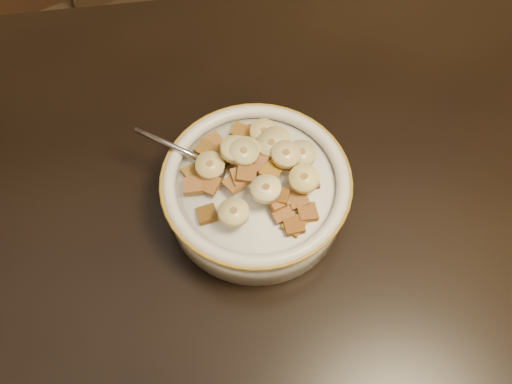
{
  "coord_description": "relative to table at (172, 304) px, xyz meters",
  "views": [
    {
      "loc": [
        0.07,
        -0.21,
        1.32
      ],
      "look_at": [
        0.1,
        0.1,
        0.78
      ],
      "focal_mm": 40.0,
      "sensor_mm": 36.0,
      "label": 1
    }
  ],
  "objects": [
    {
      "name": "cereal_square_22",
      "position": [
        0.06,
        0.16,
        0.07
      ],
      "size": [
        0.03,
        0.03,
        0.01
      ],
      "primitive_type": "cube",
      "rotation": [
        -0.04,
        -0.09,
        2.07
      ],
      "color": "#94602A",
      "rests_on": "milk"
    },
    {
      "name": "cereal_square_19",
      "position": [
        0.09,
        0.1,
        0.09
      ],
      "size": [
        0.02,
        0.02,
        0.01
      ],
      "primitive_type": "cube",
      "rotation": [
        0.08,
        -0.13,
        1.76
      ],
      "color": "brown",
      "rests_on": "milk"
    },
    {
      "name": "banana_slice_8",
      "position": [
        0.08,
        0.13,
        0.1
      ],
      "size": [
        0.04,
        0.04,
        0.01
      ],
      "primitive_type": "cylinder",
      "rotation": [
        0.13,
        -0.07,
        2.18
      ],
      "color": "#DFCD7A",
      "rests_on": "milk"
    },
    {
      "name": "banana_slice_1",
      "position": [
        0.12,
        0.13,
        0.09
      ],
      "size": [
        0.04,
        0.04,
        0.01
      ],
      "primitive_type": "cylinder",
      "rotation": [
        -0.12,
        0.0,
        1.9
      ],
      "color": "#D5CD84",
      "rests_on": "milk"
    },
    {
      "name": "milk",
      "position": [
        0.1,
        0.1,
        0.07
      ],
      "size": [
        0.16,
        0.16,
        0.0
      ],
      "primitive_type": "cylinder",
      "color": "white",
      "rests_on": "cereal_bowl"
    },
    {
      "name": "cereal_square_27",
      "position": [
        0.06,
        0.12,
        0.08
      ],
      "size": [
        0.03,
        0.03,
        0.01
      ],
      "primitive_type": "cube",
      "rotation": [
        -0.08,
        0.03,
        1.11
      ],
      "color": "#935C18",
      "rests_on": "milk"
    },
    {
      "name": "banana_slice_7",
      "position": [
        0.11,
        0.07,
        0.1
      ],
      "size": [
        0.03,
        0.03,
        0.02
      ],
      "primitive_type": "cylinder",
      "rotation": [
        0.11,
        0.09,
        3.1
      ],
      "color": "#FDE5A5",
      "rests_on": "milk"
    },
    {
      "name": "banana_slice_5",
      "position": [
        0.08,
        0.05,
        0.09
      ],
      "size": [
        0.04,
        0.04,
        0.01
      ],
      "primitive_type": "cylinder",
      "rotation": [
        0.02,
        0.09,
        2.07
      ],
      "color": "beige",
      "rests_on": "milk"
    },
    {
      "name": "banana_slice_0",
      "position": [
        0.1,
        0.13,
        0.09
      ],
      "size": [
        0.04,
        0.04,
        0.01
      ],
      "primitive_type": "cylinder",
      "rotation": [
        -0.01,
        0.07,
        1.25
      ],
      "color": "#FFDE8E",
      "rests_on": "milk"
    },
    {
      "name": "cereal_square_13",
      "position": [
        0.11,
        0.13,
        0.09
      ],
      "size": [
        0.02,
        0.02,
        0.01
      ],
      "primitive_type": "cube",
      "rotation": [
        0.0,
        -0.03,
        1.44
      ],
      "color": "brown",
      "rests_on": "milk"
    },
    {
      "name": "cereal_square_7",
      "position": [
        0.13,
        0.06,
        0.08
      ],
      "size": [
        0.03,
        0.03,
        0.01
      ],
      "primitive_type": "cube",
      "rotation": [
        -0.08,
        -0.14,
        1.88
      ],
      "color": "brown",
      "rests_on": "milk"
    },
    {
      "name": "cereal_square_5",
      "position": [
        0.11,
        0.16,
        0.07
      ],
      "size": [
        0.02,
        0.02,
        0.01
      ],
      "primitive_type": "cube",
      "rotation": [
        -0.25,
        0.18,
        1.39
      ],
      "color": "brown",
      "rests_on": "milk"
    },
    {
      "name": "cereal_square_18",
      "position": [
        0.14,
        0.11,
        0.08
      ],
      "size": [
        0.02,
        0.03,
        0.01
      ],
      "primitive_type": "cube",
      "rotation": [
        0.11,
        0.01,
        2.87
      ],
      "color": "brown",
      "rests_on": "milk"
    },
    {
      "name": "banana_slice_10",
      "position": [
        0.09,
        0.12,
        0.1
      ],
      "size": [
        0.04,
        0.04,
        0.02
      ],
      "primitive_type": "cylinder",
      "rotation": [
        0.11,
        -0.14,
        2.44
      ],
      "color": "#CABB71",
      "rests_on": "milk"
    },
    {
      "name": "cereal_square_8",
      "position": [
        0.09,
        0.12,
        0.09
      ],
      "size": [
        0.02,
        0.02,
        0.01
      ],
      "primitive_type": "cube",
      "rotation": [
        -0.04,
        -0.13,
        1.45
      ],
      "color": "#9A5F33",
      "rests_on": "milk"
    },
    {
      "name": "cereal_square_29",
      "position": [
        0.04,
        0.12,
        0.07
      ],
      "size": [
        0.03,
        0.03,
        0.01
      ],
      "primitive_type": "cube",
      "rotation": [
        0.13,
        0.1,
        2.02
      ],
      "color": "olive",
      "rests_on": "milk"
    },
    {
      "name": "cereal_square_21",
      "position": [
        0.11,
        0.12,
        0.08
      ],
      "size": [
        0.03,
        0.03,
        0.01
      ],
      "primitive_type": "cube",
      "rotation": [
        -0.11,
        0.03,
        0.74
      ],
      "color": "olive",
      "rests_on": "milk"
    },
    {
      "name": "cereal_square_4",
      "position": [
        0.09,
        0.1,
        0.09
      ],
      "size": [
        0.02,
        0.02,
        0.01
      ],
      "primitive_type": "cube",
      "rotation": [
        0.11,
        -0.04,
        1.35
      ],
      "color": "brown",
      "rests_on": "milk"
    },
    {
      "name": "cereal_square_0",
      "position": [
        0.11,
        0.11,
        0.09
      ],
      "size": [
        0.03,
        0.03,
        0.01
      ],
      "primitive_type": "cube",
      "rotation": [
        -0.22,
        0.11,
        2.4
      ],
      "color": "#9C6438",
      "rests_on": "milk"
    },
    {
      "name": "cereal_square_20",
      "position": [
        0.1,
        0.13,
        0.08
      ],
      "size": [
        0.03,
        0.03,
        0.01
      ],
      "primitive_type": "cube",
      "rotation": [
        -0.06,
        -0.16,
        0.53
      ],
      "color": "brown",
      "rests_on": "milk"
    },
    {
      "name": "cereal_square_16",
      "position": [
        0.12,
        0.1,
        0.09
      ],
      "size": [
        0.03,
        0.03,
        0.01
      ],
      "primitive_type": "cube",
      "rotation": [
        0.11,
        0.11,
        1.02
      ],
      "color": "#9D6D1A",
      "rests_on": "milk"
    },
    {
      "name": "cereal_bowl",
      "position": [
        0.1,
        0.1,
        0.04
      ],
      "size": [
        0.2,
        0.2,
        0.05
      ],
      "primitive_type": "cylinder",
      "color": "silver",
      "rests_on": "table"
    },
    {
      "name": "cereal_square_6",
      "position": [
        0.07,
        0.13,
        0.08
      ],
      "size": [
        0.03,
        0.03,
        0.01
      ],
      "primitive_type": "cube",
      "rotation": [
        0.12,
        -0.11,
        0.92
      ],
      "color": "#946325",
      "rests_on": "milk"
    },
    {
      "name": "cereal_square_3",
      "position": [
        0.05,
        0.1,
        0.08
      ],
      "size": [
        0.03,
        0.03,
        0.01
      ],
      "primitive_type": "cube",
      "rotation": [
        -0.25,
        0.09,
        2.53
      ],
      "color": "brown",
      "rests_on": "milk"
    },
    {
      "name": "chair",
      "position": [
        -0.03,
        0.71,
        -0.28
      ],
      "size": [
        0.53,
        0.53,
        0.91
      ],
      "primitive_type": "cube",
      "rotation": [
        0.0,
        0.0,
        0.42
      ],
      "color": "#2E2114",
      "rests_on": "floor"
    },
    {
      "name": "banana_slice_6",
      "position": [
        0.06,
        0.12,
        0.09
      ],
      "size": [
        0.03,
        0.03,
        0.01
      ],
      "primitive_type": "cylinder",
      "rotation": [
        0.06,
        -0.09,
        1.6
      ],
      "color": "#E2C46E",
      "rests_on": "milk"
    },
    {
      "name": "cereal_square_17",
      "position": [
        0.05,
        0.07,
        0.07
      ],
      "size": [
        0.02,
        0.02,
        0.01
      ],
      "primitive_type": "cube",
      "rotation": [
        -0.17,
        -0.11,
        0.16
      ],
      "color": "brown",
      "rests_on": "milk"
    },
    {
      "name": "cereal_square_1",
      "position": [
        0.12,
        0.07,
        0.08
      ],
      "size": [
        0.03,
        0.03,
        0.01
      ],
      "primitive_type": "cube",
      "rotation": [
        0.2,
        -0.14,
        1.95
      ],
      "color": "olive",
      "rests_on": "milk"
    },
    {
      "name": "cereal_square_26",
      "position": [
        0.05,
        0.15,
        0.07
      ],
      "size": [
        0.03,
        0.03,
        0.01
      ],
      "primitive_type": "cube",
      "rotation": [
        0.06,
        -0.09,
        2.44
      ],
      "color": "brown",
      "rests_on": "milk"
    },
    {
      "name": "cereal_square_2",
      "position": [
        0.14,
        0.04,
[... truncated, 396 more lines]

